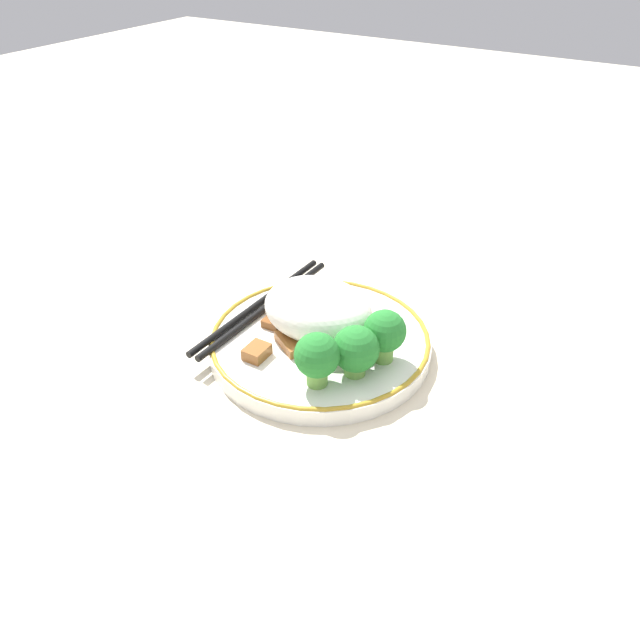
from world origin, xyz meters
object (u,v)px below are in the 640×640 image
at_px(broccoli_back_center, 356,350).
at_px(broccoli_back_right, 384,334).
at_px(broccoli_back_left, 317,357).
at_px(chopsticks, 262,305).
at_px(plate, 320,342).

bearing_deg(broccoli_back_center, broccoli_back_right, 67.71).
height_order(broccoli_back_left, broccoli_back_center, broccoli_back_left).
bearing_deg(broccoli_back_left, chopsticks, 146.85).
bearing_deg(broccoli_back_left, plate, 119.35).
relative_size(broccoli_back_center, broccoli_back_right, 0.94).
xyz_separation_m(broccoli_back_center, chopsticks, (-0.14, 0.04, -0.02)).
height_order(broccoli_back_right, chopsticks, broccoli_back_right).
relative_size(plate, broccoli_back_center, 4.46).
bearing_deg(broccoli_back_center, broccoli_back_left, -126.09).
relative_size(plate, chopsticks, 1.03).
xyz_separation_m(plate, broccoli_back_center, (0.06, -0.03, 0.03)).
xyz_separation_m(plate, chopsticks, (-0.08, 0.01, 0.01)).
height_order(plate, chopsticks, chopsticks).
distance_m(broccoli_back_right, chopsticks, 0.15).
bearing_deg(broccoli_back_right, broccoli_back_left, -119.60).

